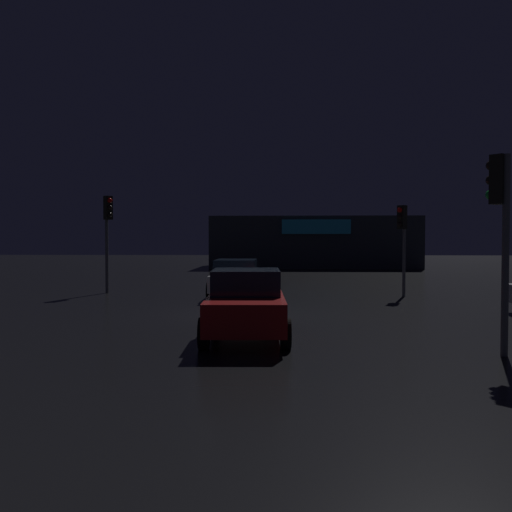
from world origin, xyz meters
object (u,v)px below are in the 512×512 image
(traffic_signal_cross_right, at_px, (108,223))
(car_far, at_px, (236,277))
(store_building, at_px, (313,242))
(car_near, at_px, (246,303))
(traffic_signal_main, at_px, (501,212))
(traffic_signal_cross_left, at_px, (402,229))

(traffic_signal_cross_right, bearing_deg, car_far, -12.95)
(car_far, bearing_deg, traffic_signal_cross_right, 167.05)
(store_building, relative_size, car_far, 3.68)
(store_building, distance_m, car_near, 32.94)
(car_near, bearing_deg, store_building, 83.64)
(traffic_signal_cross_right, relative_size, car_far, 0.94)
(store_building, xyz_separation_m, traffic_signal_main, (1.56, -34.55, 0.83))
(car_near, bearing_deg, traffic_signal_cross_right, 122.83)
(traffic_signal_cross_left, relative_size, car_near, 0.81)
(traffic_signal_main, bearing_deg, store_building, 92.58)
(store_building, relative_size, traffic_signal_main, 4.08)
(store_building, height_order, traffic_signal_main, store_building)
(car_near, bearing_deg, traffic_signal_cross_left, 57.99)
(store_building, bearing_deg, car_far, -100.85)
(traffic_signal_cross_right, xyz_separation_m, car_near, (6.55, -10.16, -2.21))
(traffic_signal_cross_right, distance_m, car_near, 12.29)
(traffic_signal_cross_right, height_order, car_near, traffic_signal_cross_right)
(traffic_signal_main, relative_size, car_far, 0.90)
(car_near, bearing_deg, traffic_signal_main, -19.42)
(traffic_signal_cross_left, bearing_deg, car_near, -122.01)
(traffic_signal_cross_right, bearing_deg, traffic_signal_cross_left, -4.31)
(store_building, distance_m, traffic_signal_main, 34.60)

